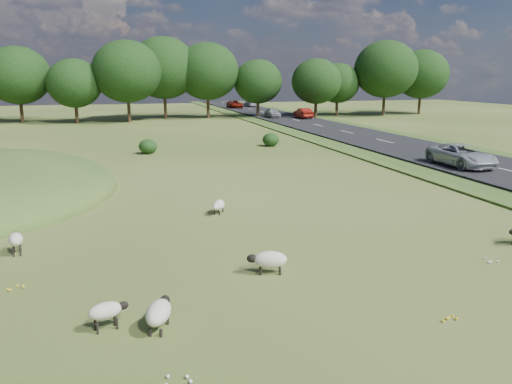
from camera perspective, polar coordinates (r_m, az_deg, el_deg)
ground at (r=37.76m, az=-9.54°, el=3.63°), size 160.00×160.00×0.00m
road at (r=53.12m, az=11.27°, el=6.39°), size 8.00×150.00×0.25m
treeline at (r=72.55m, az=-13.77°, el=13.10°), size 96.28×14.66×11.70m
shrubs at (r=43.76m, az=-16.32°, el=5.40°), size 26.21×6.94×1.37m
sheep_0 at (r=12.75m, az=-11.04°, el=-13.30°), size 0.91×1.34×0.75m
sheep_1 at (r=22.62m, az=-4.31°, el=-1.51°), size 0.86×1.12×0.63m
sheep_3 at (r=13.03m, az=-16.71°, el=-12.87°), size 1.04×0.64×0.72m
sheep_4 at (r=15.81m, az=1.50°, el=-7.74°), size 1.33×0.82×0.74m
sheep_5 at (r=19.38m, az=-25.76°, el=-4.90°), size 0.59×1.09×0.77m
car_0 at (r=99.94m, az=-0.68°, el=10.10°), size 1.76×4.32×1.25m
car_2 at (r=72.12m, az=5.42°, el=8.95°), size 1.50×4.31×1.42m
car_4 at (r=73.23m, az=1.90°, el=9.03°), size 1.58×3.92×1.34m
car_5 at (r=96.05m, az=-2.43°, el=10.01°), size 2.35×5.09×1.42m
car_6 at (r=35.88m, az=22.43°, el=3.91°), size 2.42×5.24×1.46m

